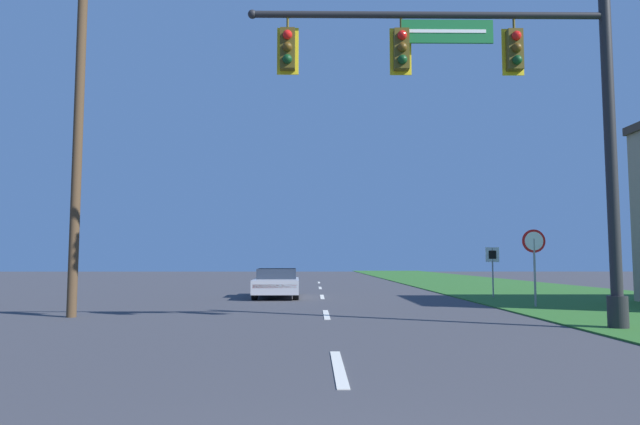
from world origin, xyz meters
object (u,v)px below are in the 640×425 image
at_px(route_sign_post, 492,261).
at_px(signal_mast, 512,108).
at_px(stop_sign, 534,250).
at_px(utility_pole_near, 79,115).
at_px(car_ahead, 277,283).

bearing_deg(route_sign_post, signal_mast, -104.71).
bearing_deg(stop_sign, signal_mast, -114.46).
height_order(route_sign_post, utility_pole_near, utility_pole_near).
bearing_deg(signal_mast, utility_pole_near, 165.25).
bearing_deg(utility_pole_near, stop_sign, 12.14).
bearing_deg(signal_mast, car_ahead, 118.25).
relative_size(stop_sign, utility_pole_near, 0.23).
relative_size(car_ahead, utility_pole_near, 0.44).
height_order(stop_sign, route_sign_post, stop_sign).
xyz_separation_m(car_ahead, route_sign_post, (8.87, -0.70, 0.92)).
height_order(signal_mast, utility_pole_near, utility_pole_near).
distance_m(car_ahead, utility_pole_near, 10.95).
xyz_separation_m(signal_mast, stop_sign, (2.67, 5.87, -3.13)).
height_order(car_ahead, stop_sign, stop_sign).
xyz_separation_m(car_ahead, utility_pole_near, (-5.00, -8.40, 4.94)).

